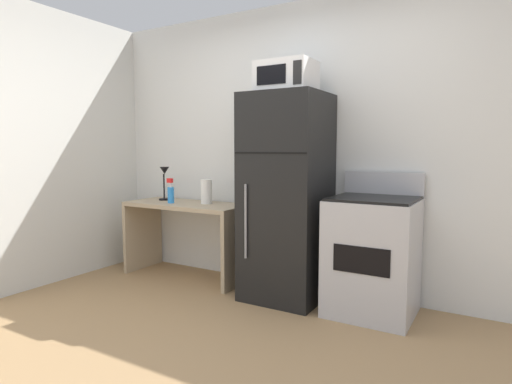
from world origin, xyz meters
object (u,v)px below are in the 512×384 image
Objects in this scene: desk_lamp at (164,178)px; microwave at (286,77)px; refrigerator at (286,198)px; oven_range at (372,255)px; paper_towel_roll at (206,192)px; spray_bottle at (171,193)px; desk at (187,224)px.

microwave reaches higher than desk_lamp.
refrigerator is 0.85m from oven_range.
spray_bottle is (-0.33, -0.14, -0.02)m from paper_towel_roll.
desk_lamp reaches higher than paper_towel_roll.
microwave is at bearing -4.48° from desk_lamp.
microwave is (0.93, -0.12, 1.01)m from paper_towel_roll.
paper_towel_roll is 0.96× the size of spray_bottle.
desk_lamp reaches higher than oven_range.
oven_range is at bearing 1.14° from refrigerator.
spray_bottle is 0.54× the size of microwave.
oven_range is at bearing 2.77° from microwave.
paper_towel_roll is 0.93m from refrigerator.
paper_towel_roll is at bearing 177.03° from oven_range.
paper_towel_roll is (0.54, 0.01, -0.12)m from desk_lamp.
refrigerator is at bearing -3.65° from desk_lamp.
desk_lamp is (-0.33, 0.05, 0.46)m from desk.
refrigerator is (1.26, 0.04, 0.03)m from spray_bottle.
paper_towel_roll is 0.52× the size of microwave.
paper_towel_roll is at bearing 15.07° from desk.
refrigerator is at bearing -2.31° from desk.
desk is 3.60× the size of desk_lamp.
refrigerator is 1.59× the size of oven_range.
refrigerator is at bearing 90.32° from microwave.
refrigerator is (0.93, -0.10, 0.00)m from paper_towel_roll.
microwave is (1.47, -0.11, 0.89)m from desk_lamp.
microwave is (1.26, 0.02, 1.03)m from spray_bottle.
desk_lamp is at bearing 175.52° from microwave.
oven_range is (1.87, -0.03, -0.07)m from desk.
microwave reaches higher than spray_bottle.
desk is at bearing -8.19° from desk_lamp.
desk_lamp is at bearing 171.81° from desk.
desk_lamp is 2.27m from oven_range.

